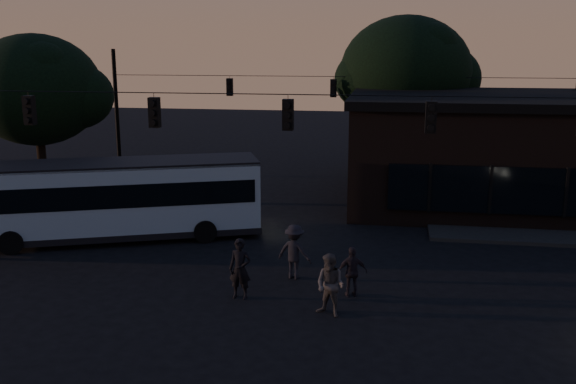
# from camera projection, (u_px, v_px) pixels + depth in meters

# --- Properties ---
(ground) EXTENTS (120.00, 120.00, 0.00)m
(ground) POSITION_uv_depth(u_px,v_px,m) (265.00, 328.00, 18.00)
(ground) COLOR black
(ground) RESTS_ON ground
(sidewalk_far_left) EXTENTS (14.00, 10.00, 0.15)m
(sidewalk_far_left) POSITION_uv_depth(u_px,v_px,m) (55.00, 194.00, 33.63)
(sidewalk_far_left) COLOR black
(sidewalk_far_left) RESTS_ON ground
(building) EXTENTS (15.40, 10.41, 5.40)m
(building) POSITION_uv_depth(u_px,v_px,m) (508.00, 150.00, 31.35)
(building) COLOR black
(building) RESTS_ON ground
(tree_behind) EXTENTS (7.60, 7.60, 9.43)m
(tree_behind) POSITION_uv_depth(u_px,v_px,m) (406.00, 72.00, 37.14)
(tree_behind) COLOR black
(tree_behind) RESTS_ON ground
(tree_left) EXTENTS (6.40, 6.40, 8.30)m
(tree_left) POSITION_uv_depth(u_px,v_px,m) (36.00, 90.00, 31.43)
(tree_left) COLOR black
(tree_left) RESTS_ON ground
(signal_rig_near) EXTENTS (26.24, 0.30, 7.50)m
(signal_rig_near) POSITION_uv_depth(u_px,v_px,m) (288.00, 149.00, 20.84)
(signal_rig_near) COLOR black
(signal_rig_near) RESTS_ON ground
(signal_rig_far) EXTENTS (26.24, 0.30, 7.50)m
(signal_rig_far) POSITION_uv_depth(u_px,v_px,m) (333.00, 109.00, 36.29)
(signal_rig_far) COLOR black
(signal_rig_far) RESTS_ON ground
(bus) EXTENTS (11.53, 6.48, 3.19)m
(bus) POSITION_uv_depth(u_px,v_px,m) (118.00, 196.00, 25.85)
(bus) COLOR #8AA1B0
(bus) RESTS_ON ground
(pedestrian_a) EXTENTS (0.73, 0.51, 1.92)m
(pedestrian_a) POSITION_uv_depth(u_px,v_px,m) (240.00, 269.00, 19.89)
(pedestrian_a) COLOR black
(pedestrian_a) RESTS_ON ground
(pedestrian_b) EXTENTS (1.13, 1.03, 1.87)m
(pedestrian_b) POSITION_uv_depth(u_px,v_px,m) (330.00, 285.00, 18.60)
(pedestrian_b) COLOR #3D3837
(pedestrian_b) RESTS_ON ground
(pedestrian_c) EXTENTS (1.02, 0.64, 1.62)m
(pedestrian_c) POSITION_uv_depth(u_px,v_px,m) (352.00, 272.00, 20.07)
(pedestrian_c) COLOR black
(pedestrian_c) RESTS_ON ground
(pedestrian_d) EXTENTS (1.36, 1.01, 1.87)m
(pedestrian_d) POSITION_uv_depth(u_px,v_px,m) (295.00, 252.00, 21.62)
(pedestrian_d) COLOR black
(pedestrian_d) RESTS_ON ground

